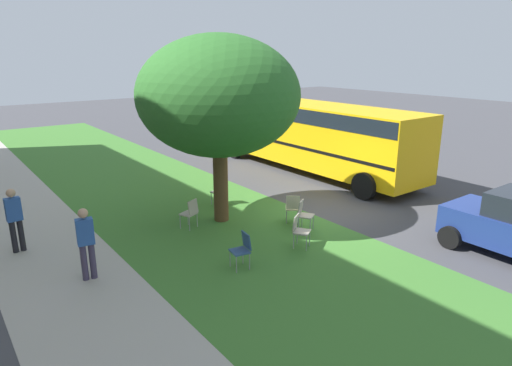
{
  "coord_description": "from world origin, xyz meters",
  "views": [
    {
      "loc": [
        -9.54,
        9.6,
        4.92
      ],
      "look_at": [
        1.5,
        1.31,
        0.88
      ],
      "focal_mm": 31.22,
      "sensor_mm": 36.0,
      "label": 1
    }
  ],
  "objects_px": {
    "chair_1": "(293,206)",
    "pedestrian_0": "(15,218)",
    "school_bus": "(312,130)",
    "chair_2": "(220,189)",
    "chair_5": "(242,248)",
    "chair_0": "(299,229)",
    "chair_4": "(190,212)",
    "chair_3": "(304,213)",
    "pedestrian_1": "(86,241)",
    "street_tree": "(219,97)"
  },
  "relations": [
    {
      "from": "chair_1",
      "to": "pedestrian_0",
      "type": "distance_m",
      "value": 7.49
    },
    {
      "from": "chair_1",
      "to": "chair_5",
      "type": "xyz_separation_m",
      "value": [
        -1.48,
        2.89,
        0.0
      ]
    },
    {
      "from": "chair_3",
      "to": "pedestrian_0",
      "type": "height_order",
      "value": "pedestrian_0"
    },
    {
      "from": "street_tree",
      "to": "school_bus",
      "type": "xyz_separation_m",
      "value": [
        2.71,
        -6.34,
        -1.97
      ]
    },
    {
      "from": "chair_1",
      "to": "chair_3",
      "type": "height_order",
      "value": "same"
    },
    {
      "from": "chair_1",
      "to": "chair_0",
      "type": "bearing_deg",
      "value": 144.22
    },
    {
      "from": "chair_0",
      "to": "pedestrian_0",
      "type": "height_order",
      "value": "pedestrian_0"
    },
    {
      "from": "chair_3",
      "to": "chair_1",
      "type": "bearing_deg",
      "value": -10.62
    },
    {
      "from": "chair_0",
      "to": "chair_4",
      "type": "distance_m",
      "value": 3.3
    },
    {
      "from": "pedestrian_1",
      "to": "chair_5",
      "type": "bearing_deg",
      "value": -117.84
    },
    {
      "from": "street_tree",
      "to": "pedestrian_0",
      "type": "relative_size",
      "value": 3.24
    },
    {
      "from": "chair_0",
      "to": "pedestrian_0",
      "type": "bearing_deg",
      "value": 55.26
    },
    {
      "from": "street_tree",
      "to": "pedestrian_1",
      "type": "xyz_separation_m",
      "value": [
        -1.35,
        4.39,
        -2.81
      ]
    },
    {
      "from": "chair_3",
      "to": "chair_5",
      "type": "distance_m",
      "value": 2.91
    },
    {
      "from": "chair_3",
      "to": "pedestrian_1",
      "type": "xyz_separation_m",
      "value": [
        0.75,
        5.86,
        0.41
      ]
    },
    {
      "from": "chair_2",
      "to": "chair_4",
      "type": "relative_size",
      "value": 1.0
    },
    {
      "from": "chair_3",
      "to": "pedestrian_1",
      "type": "bearing_deg",
      "value": 82.66
    },
    {
      "from": "chair_0",
      "to": "pedestrian_0",
      "type": "distance_m",
      "value": 7.25
    },
    {
      "from": "chair_2",
      "to": "chair_3",
      "type": "bearing_deg",
      "value": -168.36
    },
    {
      "from": "chair_5",
      "to": "school_bus",
      "type": "bearing_deg",
      "value": -53.36
    },
    {
      "from": "school_bus",
      "to": "pedestrian_1",
      "type": "bearing_deg",
      "value": 110.73
    },
    {
      "from": "chair_3",
      "to": "school_bus",
      "type": "bearing_deg",
      "value": -45.34
    },
    {
      "from": "street_tree",
      "to": "chair_1",
      "type": "bearing_deg",
      "value": -133.37
    },
    {
      "from": "chair_5",
      "to": "school_bus",
      "type": "distance_m",
      "value": 9.61
    },
    {
      "from": "chair_2",
      "to": "chair_5",
      "type": "distance_m",
      "value": 4.73
    },
    {
      "from": "chair_3",
      "to": "chair_4",
      "type": "distance_m",
      "value": 3.28
    },
    {
      "from": "chair_0",
      "to": "chair_3",
      "type": "xyz_separation_m",
      "value": [
        0.8,
        -0.9,
        0.0
      ]
    },
    {
      "from": "chair_1",
      "to": "chair_2",
      "type": "relative_size",
      "value": 1.0
    },
    {
      "from": "chair_4",
      "to": "pedestrian_1",
      "type": "relative_size",
      "value": 0.52
    },
    {
      "from": "chair_4",
      "to": "school_bus",
      "type": "bearing_deg",
      "value": -69.62
    },
    {
      "from": "chair_4",
      "to": "chair_3",
      "type": "bearing_deg",
      "value": -128.88
    },
    {
      "from": "chair_1",
      "to": "chair_3",
      "type": "distance_m",
      "value": 0.62
    },
    {
      "from": "street_tree",
      "to": "chair_2",
      "type": "distance_m",
      "value": 3.54
    },
    {
      "from": "chair_1",
      "to": "school_bus",
      "type": "xyz_separation_m",
      "value": [
        4.2,
        -4.76,
        1.24
      ]
    },
    {
      "from": "chair_1",
      "to": "chair_4",
      "type": "bearing_deg",
      "value": 61.52
    },
    {
      "from": "chair_5",
      "to": "pedestrian_1",
      "type": "height_order",
      "value": "pedestrian_1"
    },
    {
      "from": "chair_2",
      "to": "chair_4",
      "type": "xyz_separation_m",
      "value": [
        -1.32,
        1.86,
        0.0
      ]
    },
    {
      "from": "street_tree",
      "to": "chair_3",
      "type": "height_order",
      "value": "street_tree"
    },
    {
      "from": "chair_3",
      "to": "pedestrian_0",
      "type": "relative_size",
      "value": 0.52
    },
    {
      "from": "chair_0",
      "to": "chair_3",
      "type": "height_order",
      "value": "same"
    },
    {
      "from": "chair_1",
      "to": "chair_2",
      "type": "bearing_deg",
      "value": 16.33
    },
    {
      "from": "chair_0",
      "to": "chair_1",
      "type": "xyz_separation_m",
      "value": [
        1.41,
        -1.02,
        0.0
      ]
    },
    {
      "from": "chair_0",
      "to": "chair_5",
      "type": "distance_m",
      "value": 1.87
    },
    {
      "from": "street_tree",
      "to": "school_bus",
      "type": "height_order",
      "value": "street_tree"
    },
    {
      "from": "chair_1",
      "to": "pedestrian_0",
      "type": "bearing_deg",
      "value": 68.73
    },
    {
      "from": "chair_1",
      "to": "pedestrian_0",
      "type": "height_order",
      "value": "pedestrian_0"
    },
    {
      "from": "chair_3",
      "to": "chair_4",
      "type": "xyz_separation_m",
      "value": [
        2.06,
        2.55,
        0.0
      ]
    },
    {
      "from": "chair_1",
      "to": "school_bus",
      "type": "relative_size",
      "value": 0.08
    },
    {
      "from": "chair_1",
      "to": "pedestrian_1",
      "type": "bearing_deg",
      "value": 88.62
    },
    {
      "from": "chair_0",
      "to": "pedestrian_1",
      "type": "height_order",
      "value": "pedestrian_1"
    }
  ]
}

